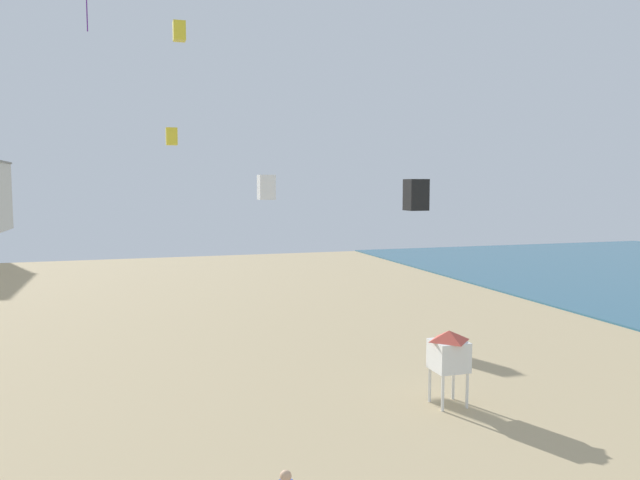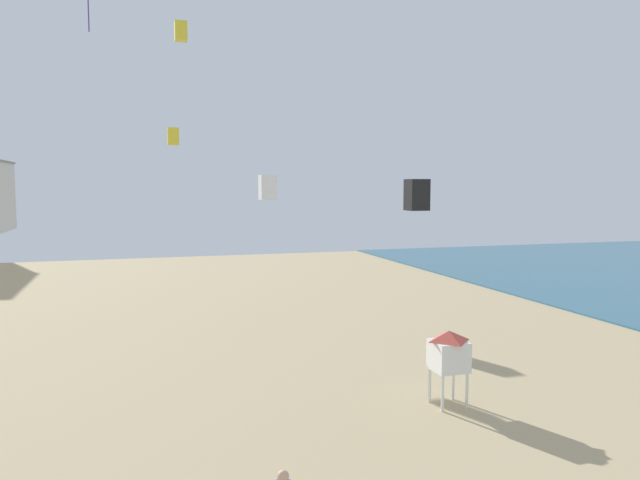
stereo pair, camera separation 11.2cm
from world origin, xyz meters
name	(u,v)px [view 2 (the right image)]	position (x,y,z in m)	size (l,w,h in m)	color
lifeguard_stand	(449,352)	(9.22, 13.29, 1.84)	(1.10, 1.10, 2.55)	white
kite_black_box	(417,195)	(11.69, 20.83, 6.94)	(0.91, 0.91, 1.43)	black
kite_white_box	(268,187)	(7.15, 31.80, 7.27)	(0.95, 0.95, 1.50)	white
kite_yellow_box	(181,31)	(2.34, 33.81, 16.60)	(0.73, 0.73, 1.14)	yellow
kite_yellow_box_2	(173,136)	(1.72, 33.19, 10.29)	(0.65, 0.65, 1.02)	yellow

